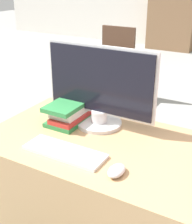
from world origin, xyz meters
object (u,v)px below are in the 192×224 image
object	(u,v)px
monitor	(100,88)
far_chair	(114,62)
keyboard	(65,152)
book_stack	(69,113)
mouse	(117,171)

from	to	relation	value
monitor	far_chair	bearing A→B (deg)	114.60
keyboard	book_stack	size ratio (longest dim) A/B	1.53
monitor	mouse	size ratio (longest dim) A/B	5.93
far_chair	keyboard	bearing A→B (deg)	-72.46
mouse	far_chair	size ratio (longest dim) A/B	0.12
monitor	book_stack	distance (m)	0.24
monitor	far_chair	world-z (taller)	monitor
monitor	keyboard	bearing A→B (deg)	-88.93
book_stack	far_chair	world-z (taller)	far_chair
monitor	far_chair	xyz separation A→B (m)	(-0.93, 2.03, -0.45)
monitor	mouse	xyz separation A→B (m)	(0.29, -0.38, -0.20)
far_chair	mouse	bearing A→B (deg)	-67.03
book_stack	far_chair	xyz separation A→B (m)	(-0.77, 2.09, -0.29)
mouse	far_chair	world-z (taller)	far_chair
monitor	mouse	world-z (taller)	monitor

